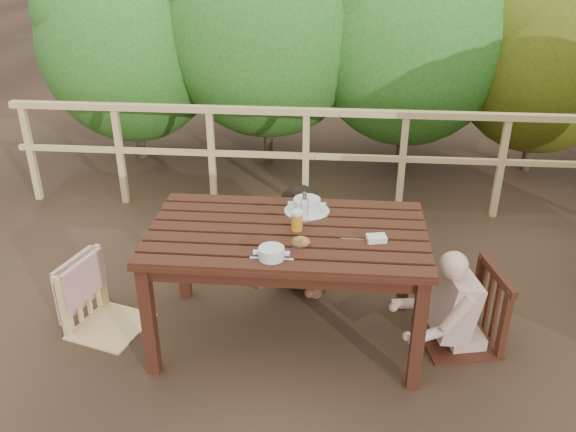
# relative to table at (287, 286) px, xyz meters

# --- Properties ---
(ground) EXTENTS (60.00, 60.00, 0.00)m
(ground) POSITION_rel_table_xyz_m (0.00, 0.00, -0.41)
(ground) COLOR #47301F
(ground) RESTS_ON ground
(table) EXTENTS (1.75, 0.99, 0.81)m
(table) POSITION_rel_table_xyz_m (0.00, 0.00, 0.00)
(table) COLOR #33170D
(table) RESTS_ON ground
(chair_left) EXTENTS (0.59, 0.59, 0.95)m
(chair_left) POSITION_rel_table_xyz_m (-1.24, -0.02, 0.07)
(chair_left) COLOR #E6BC77
(chair_left) RESTS_ON ground
(chair_far) EXTENTS (0.51, 0.51, 0.87)m
(chair_far) POSITION_rel_table_xyz_m (0.07, 0.79, 0.03)
(chair_far) COLOR #33170D
(chair_far) RESTS_ON ground
(chair_right) EXTENTS (0.59, 0.59, 1.00)m
(chair_right) POSITION_rel_table_xyz_m (1.15, 0.06, 0.10)
(chair_right) COLOR #33170D
(chair_right) RESTS_ON ground
(woman) EXTENTS (0.63, 0.72, 1.28)m
(woman) POSITION_rel_table_xyz_m (0.07, 0.81, 0.23)
(woman) COLOR black
(woman) RESTS_ON ground
(diner_right) EXTENTS (0.65, 0.57, 1.14)m
(diner_right) POSITION_rel_table_xyz_m (1.18, 0.06, 0.17)
(diner_right) COLOR tan
(diner_right) RESTS_ON ground
(railing) EXTENTS (5.60, 0.10, 1.01)m
(railing) POSITION_rel_table_xyz_m (0.00, 2.00, 0.10)
(railing) COLOR #E6BC77
(railing) RESTS_ON ground
(soup_near) EXTENTS (0.26, 0.26, 0.09)m
(soup_near) POSITION_rel_table_xyz_m (-0.06, -0.35, 0.45)
(soup_near) COLOR silver
(soup_near) RESTS_ON table
(soup_far) EXTENTS (0.30, 0.30, 0.10)m
(soup_far) POSITION_rel_table_xyz_m (0.11, 0.29, 0.46)
(soup_far) COLOR silver
(soup_far) RESTS_ON table
(bread_roll) EXTENTS (0.11, 0.09, 0.07)m
(bread_roll) POSITION_rel_table_xyz_m (0.10, -0.18, 0.44)
(bread_roll) COLOR #A36F32
(bread_roll) RESTS_ON table
(beer_glass) EXTENTS (0.08, 0.08, 0.15)m
(beer_glass) POSITION_rel_table_xyz_m (0.06, 0.01, 0.48)
(beer_glass) COLOR #C67A26
(beer_glass) RESTS_ON table
(bottle) EXTENTS (0.06, 0.06, 0.23)m
(bottle) POSITION_rel_table_xyz_m (0.10, 0.10, 0.52)
(bottle) COLOR silver
(bottle) RESTS_ON table
(tumbler) EXTENTS (0.06, 0.06, 0.08)m
(tumbler) POSITION_rel_table_xyz_m (0.08, -0.24, 0.44)
(tumbler) COLOR white
(tumbler) RESTS_ON table
(butter_tub) EXTENTS (0.13, 0.11, 0.05)m
(butter_tub) POSITION_rel_table_xyz_m (0.55, -0.10, 0.43)
(butter_tub) COLOR white
(butter_tub) RESTS_ON table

